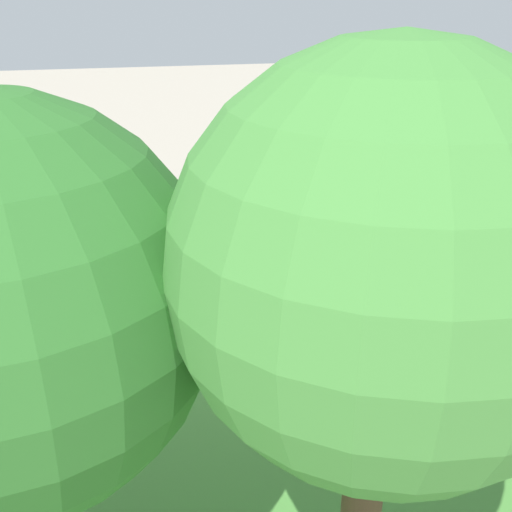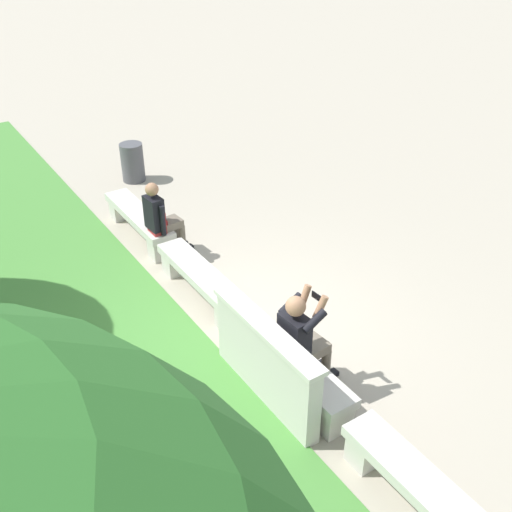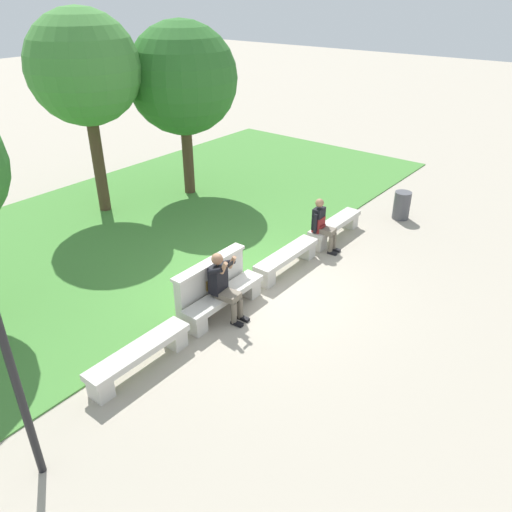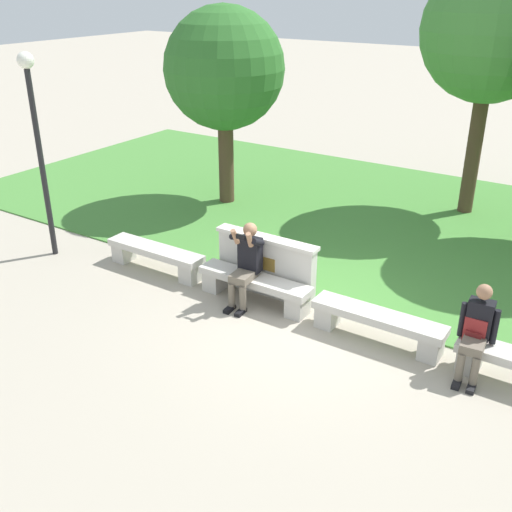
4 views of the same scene
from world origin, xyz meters
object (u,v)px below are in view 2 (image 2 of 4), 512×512
Objects in this scene: person_photographer at (302,337)px; trash_bin at (133,162)px; bench_near at (290,365)px; bench_mid at (201,280)px; backpack at (157,222)px; bench_main at (428,497)px; person_distant at (161,217)px; bench_far at (139,220)px.

person_photographer is 1.76× the size of trash_bin.
bench_mid is at bearing 0.00° from bench_near.
bench_near is 3.40m from backpack.
bench_main is 1.53× the size of person_distant.
bench_near is 2.56× the size of trash_bin.
backpack is at bearing 178.87° from bench_far.
person_photographer is (-0.10, -0.08, 0.44)m from bench_near.
bench_mid is (2.08, 0.00, 0.00)m from bench_near.
bench_far is 2.27m from trash_bin.
bench_mid is 2.08m from bench_far.
person_photographer is at bearing -2.24° from bench_main.
bench_main is at bearing 180.00° from bench_mid.
backpack is at bearing 0.67° from bench_mid.
bench_main is at bearing -179.84° from backpack.
backpack reaches higher than bench_mid.
bench_far is (2.08, 0.00, 0.00)m from bench_mid.
bench_far is at bearing 0.00° from bench_near.
bench_near is 1.53× the size of person_distant.
trash_bin is (2.86, -0.75, -0.30)m from person_distant.
trash_bin is (8.35, -0.82, 0.08)m from bench_main.
trash_bin is (2.11, -0.82, 0.08)m from bench_far.
trash_bin is at bearing -11.01° from bench_mid.
bench_far is (6.23, 0.00, 0.00)m from bench_main.
trash_bin is at bearing -6.61° from person_photographer.
person_photographer is (1.98, -0.08, 0.44)m from bench_main.
bench_main is 2.03m from person_photographer.
bench_near is at bearing 172.59° from trash_bin.
person_photographer is at bearing 173.39° from trash_bin.
bench_near is 4.15m from bench_far.
bench_far is at bearing -1.13° from backpack.
person_photographer is (-4.25, -0.08, 0.44)m from bench_far.
trash_bin reaches higher than bench_main.
bench_far is at bearing 0.00° from bench_mid.
person_distant is at bearing -73.97° from backpack.
bench_near is 6.32m from trash_bin.
person_distant is (3.41, -0.07, 0.37)m from bench_near.
bench_far is 0.84m from person_distant.
bench_mid is 1.35m from backpack.
bench_near is at bearing 38.35° from person_photographer.
person_photographer is at bearing -178.48° from backpack.
bench_near is 1.00× the size of bench_mid.
bench_main is at bearing 180.00° from bench_near.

